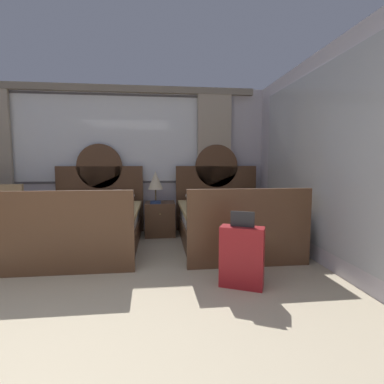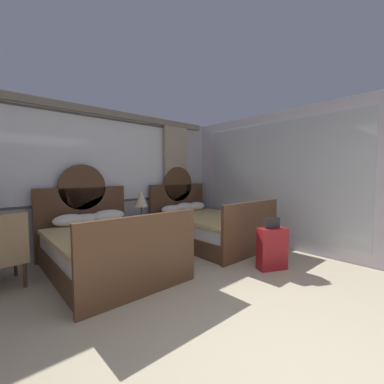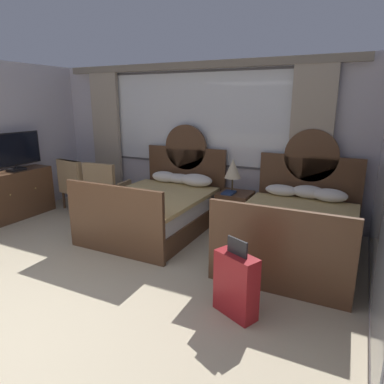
{
  "view_description": "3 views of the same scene",
  "coord_description": "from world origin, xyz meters",
  "views": [
    {
      "loc": [
        0.91,
        -1.42,
        1.29
      ],
      "look_at": [
        1.42,
        2.93,
        0.85
      ],
      "focal_mm": 27.21,
      "sensor_mm": 36.0,
      "label": 1
    },
    {
      "loc": [
        -1.6,
        -0.53,
        1.44
      ],
      "look_at": [
        1.52,
        2.99,
        1.12
      ],
      "focal_mm": 23.09,
      "sensor_mm": 36.0,
      "label": 2
    },
    {
      "loc": [
        2.7,
        -1.41,
        2.04
      ],
      "look_at": [
        0.8,
        2.41,
        0.9
      ],
      "focal_mm": 32.02,
      "sensor_mm": 36.0,
      "label": 3
    }
  ],
  "objects": [
    {
      "name": "armchair_by_window_left",
      "position": [
        -1.44,
        3.35,
        0.5
      ],
      "size": [
        0.69,
        0.69,
        0.97
      ],
      "color": "tan",
      "rests_on": "ground_plane"
    },
    {
      "name": "nightstand_between_beds",
      "position": [
        0.94,
        3.72,
        0.29
      ],
      "size": [
        0.52,
        0.55,
        0.59
      ],
      "color": "brown",
      "rests_on": "ground_plane"
    },
    {
      "name": "tv_flatscreen",
      "position": [
        -2.71,
        2.52,
        1.19
      ],
      "size": [
        0.2,
        1.02,
        0.66
      ],
      "color": "black",
      "rests_on": "dresser_minibar"
    },
    {
      "name": "book_on_nightstand",
      "position": [
        0.86,
        3.62,
        0.6
      ],
      "size": [
        0.18,
        0.26,
        0.03
      ],
      "color": "navy",
      "rests_on": "nightstand_between_beds"
    },
    {
      "name": "bed_near_mirror",
      "position": [
        2.02,
        3.08,
        0.35
      ],
      "size": [
        1.55,
        2.14,
        1.63
      ],
      "color": "brown",
      "rests_on": "ground_plane"
    },
    {
      "name": "armchair_by_window_centre",
      "position": [
        -2.11,
        3.35,
        0.5
      ],
      "size": [
        0.71,
        0.71,
        0.97
      ],
      "color": "tan",
      "rests_on": "ground_plane"
    },
    {
      "name": "table_lamp_on_nightstand",
      "position": [
        0.86,
        3.77,
        0.97
      ],
      "size": [
        0.27,
        0.27,
        0.55
      ],
      "color": "brown",
      "rests_on": "nightstand_between_beds"
    },
    {
      "name": "dresser_minibar",
      "position": [
        -2.73,
        2.19,
        0.42
      ],
      "size": [
        0.46,
        1.84,
        0.85
      ],
      "color": "brown",
      "rests_on": "ground_plane"
    },
    {
      "name": "suitcase_on_floor",
      "position": [
        1.76,
        1.43,
        0.32
      ],
      "size": [
        0.48,
        0.36,
        0.79
      ],
      "color": "maroon",
      "rests_on": "ground_plane"
    },
    {
      "name": "armchair_by_window_right",
      "position": [
        -2.12,
        3.35,
        0.5
      ],
      "size": [
        0.74,
        0.74,
        0.97
      ],
      "color": "tan",
      "rests_on": "ground_plane"
    },
    {
      "name": "wall_back_window",
      "position": [
        0.0,
        4.21,
        1.44
      ],
      "size": [
        5.9,
        0.22,
        2.7
      ],
      "color": "silver",
      "rests_on": "ground_plane"
    },
    {
      "name": "bed_near_window",
      "position": [
        -0.15,
        3.08,
        0.36
      ],
      "size": [
        1.55,
        2.14,
        1.63
      ],
      "color": "brown",
      "rests_on": "ground_plane"
    }
  ]
}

